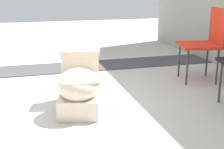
# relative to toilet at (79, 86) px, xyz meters

# --- Properties ---
(ground_plane) EXTENTS (14.00, 14.00, 0.00)m
(ground_plane) POSITION_rel_toilet_xyz_m (-0.17, -0.27, -0.22)
(ground_plane) COLOR #B7B2A8
(gravel_strip) EXTENTS (0.56, 8.00, 0.01)m
(gravel_strip) POSITION_rel_toilet_xyz_m (-1.48, 0.23, -0.21)
(gravel_strip) COLOR #423F44
(gravel_strip) RESTS_ON ground
(toilet) EXTENTS (0.70, 0.51, 0.52)m
(toilet) POSITION_rel_toilet_xyz_m (0.00, 0.00, 0.00)
(toilet) COLOR beige
(toilet) RESTS_ON ground
(folding_chair_left) EXTENTS (0.53, 0.53, 0.83)m
(folding_chair_left) POSITION_rel_toilet_xyz_m (-0.48, 1.56, 0.29)
(folding_chair_left) COLOR red
(folding_chair_left) RESTS_ON ground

